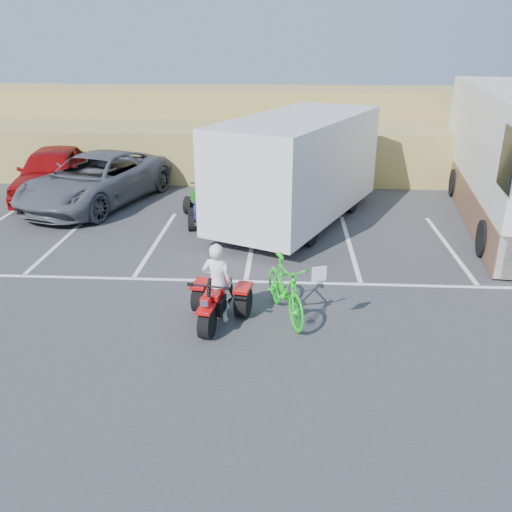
# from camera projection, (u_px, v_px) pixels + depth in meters

# --- Properties ---
(ground) EXTENTS (100.00, 100.00, 0.00)m
(ground) POSITION_uv_depth(u_px,v_px,m) (236.00, 333.00, 10.55)
(ground) COLOR #353537
(ground) RESTS_ON ground
(parking_stripes) EXTENTS (28.00, 5.16, 0.01)m
(parking_stripes) POSITION_uv_depth(u_px,v_px,m) (283.00, 256.00, 14.27)
(parking_stripes) COLOR white
(parking_stripes) RESTS_ON ground
(grass_embankment) EXTENTS (40.00, 8.50, 3.10)m
(grass_embankment) POSITION_uv_depth(u_px,v_px,m) (267.00, 131.00, 24.33)
(grass_embankment) COLOR #9B9046
(grass_embankment) RESTS_ON ground
(red_trike_atv) EXTENTS (1.46, 1.79, 1.05)m
(red_trike_atv) POSITION_uv_depth(u_px,v_px,m) (216.00, 323.00, 10.93)
(red_trike_atv) COLOR #B70A0B
(red_trike_atv) RESTS_ON ground
(rider) EXTENTS (0.66, 0.49, 1.66)m
(rider) POSITION_uv_depth(u_px,v_px,m) (217.00, 283.00, 10.75)
(rider) COLOR white
(rider) RESTS_ON ground
(green_dirt_bike) EXTENTS (1.27, 2.17, 1.26)m
(green_dirt_bike) POSITION_uv_depth(u_px,v_px,m) (285.00, 289.00, 10.96)
(green_dirt_bike) COLOR #14BF19
(green_dirt_bike) RESTS_ON ground
(grey_pickup) EXTENTS (4.52, 6.68, 1.70)m
(grey_pickup) POSITION_uv_depth(u_px,v_px,m) (96.00, 180.00, 18.37)
(grey_pickup) COLOR #4F5057
(grey_pickup) RESTS_ON ground
(red_car) EXTENTS (2.75, 5.37, 1.75)m
(red_car) POSITION_uv_depth(u_px,v_px,m) (53.00, 172.00, 19.35)
(red_car) COLOR maroon
(red_car) RESTS_ON ground
(cargo_trailer) EXTENTS (5.41, 7.41, 3.22)m
(cargo_trailer) POSITION_uv_depth(u_px,v_px,m) (298.00, 166.00, 16.28)
(cargo_trailer) COLOR silver
(cargo_trailer) RESTS_ON ground
(quad_atv_blue) EXTENTS (1.17, 1.44, 0.84)m
(quad_atv_blue) POSITION_uv_depth(u_px,v_px,m) (204.00, 225.00, 16.56)
(quad_atv_blue) COLOR navy
(quad_atv_blue) RESTS_ON ground
(quad_atv_green) EXTENTS (1.48, 1.82, 1.08)m
(quad_atv_green) POSITION_uv_depth(u_px,v_px,m) (209.00, 210.00, 18.08)
(quad_atv_green) COLOR #196015
(quad_atv_green) RESTS_ON ground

